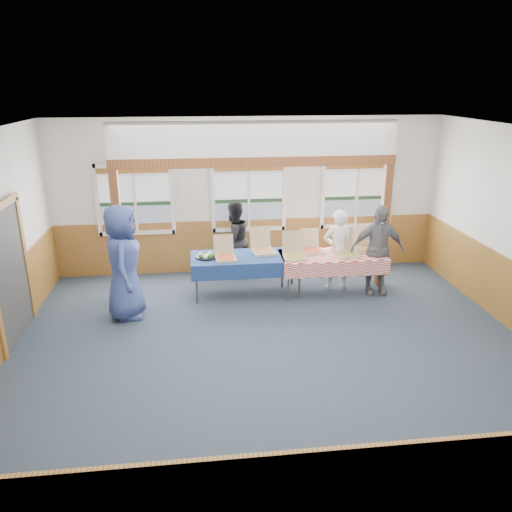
{
  "coord_description": "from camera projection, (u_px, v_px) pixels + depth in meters",
  "views": [
    {
      "loc": [
        -1.06,
        -6.6,
        3.84
      ],
      "look_at": [
        -0.14,
        1.0,
        1.16
      ],
      "focal_mm": 35.0,
      "sensor_mm": 36.0,
      "label": 1
    }
  ],
  "objects": [
    {
      "name": "floor",
      "position": [
        273.0,
        349.0,
        7.57
      ],
      "size": [
        8.0,
        8.0,
        0.0
      ],
      "primitive_type": "plane",
      "color": "#26323E",
      "rests_on": "ground"
    },
    {
      "name": "ceiling",
      "position": [
        276.0,
        133.0,
        6.51
      ],
      "size": [
        8.0,
        8.0,
        0.0
      ],
      "primitive_type": "plane",
      "rotation": [
        3.14,
        0.0,
        0.0
      ],
      "color": "white",
      "rests_on": "wall_back"
    },
    {
      "name": "wall_back",
      "position": [
        249.0,
        196.0,
        10.32
      ],
      "size": [
        8.0,
        0.0,
        8.0
      ],
      "primitive_type": "plane",
      "rotation": [
        1.57,
        0.0,
        0.0
      ],
      "color": "silver",
      "rests_on": "floor"
    },
    {
      "name": "wall_front",
      "position": [
        346.0,
        396.0,
        3.76
      ],
      "size": [
        8.0,
        0.0,
        8.0
      ],
      "primitive_type": "plane",
      "rotation": [
        -1.57,
        0.0,
        0.0
      ],
      "color": "silver",
      "rests_on": "floor"
    },
    {
      "name": "wainscot_back",
      "position": [
        249.0,
        245.0,
        10.64
      ],
      "size": [
        7.98,
        0.05,
        1.1
      ],
      "primitive_type": "cube",
      "color": "brown",
      "rests_on": "floor"
    },
    {
      "name": "wainscot_front",
      "position": [
        338.0,
        502.0,
        4.13
      ],
      "size": [
        7.98,
        0.05,
        1.1
      ],
      "primitive_type": "cube",
      "color": "brown",
      "rests_on": "floor"
    },
    {
      "name": "cased_opening",
      "position": [
        9.0,
        275.0,
        7.62
      ],
      "size": [
        0.06,
        1.3,
        2.1
      ],
      "primitive_type": "cube",
      "color": "#353535",
      "rests_on": "wall_left"
    },
    {
      "name": "window_left",
      "position": [
        135.0,
        196.0,
        9.99
      ],
      "size": [
        1.56,
        0.1,
        1.46
      ],
      "color": "white",
      "rests_on": "wall_back"
    },
    {
      "name": "window_mid",
      "position": [
        249.0,
        193.0,
        10.25
      ],
      "size": [
        1.56,
        0.1,
        1.46
      ],
      "color": "white",
      "rests_on": "wall_back"
    },
    {
      "name": "window_right",
      "position": [
        357.0,
        190.0,
        10.51
      ],
      "size": [
        1.56,
        0.1,
        1.46
      ],
      "color": "white",
      "rests_on": "wall_back"
    },
    {
      "name": "post_left",
      "position": [
        119.0,
        236.0,
        9.05
      ],
      "size": [
        0.15,
        0.15,
        2.4
      ],
      "primitive_type": "cube",
      "color": "#5D3214",
      "rests_on": "floor"
    },
    {
      "name": "post_right",
      "position": [
        384.0,
        227.0,
        9.61
      ],
      "size": [
        0.15,
        0.15,
        2.4
      ],
      "primitive_type": "cube",
      "color": "#5D3214",
      "rests_on": "floor"
    },
    {
      "name": "cross_beam",
      "position": [
        255.0,
        162.0,
        8.9
      ],
      "size": [
        5.15,
        0.18,
        0.18
      ],
      "primitive_type": "cube",
      "color": "#5D3214",
      "rests_on": "post_left"
    },
    {
      "name": "table_left",
      "position": [
        247.0,
        259.0,
        9.35
      ],
      "size": [
        2.17,
        1.18,
        0.76
      ],
      "rotation": [
        0.0,
        0.0,
        -0.13
      ],
      "color": "#353535",
      "rests_on": "floor"
    },
    {
      "name": "table_right",
      "position": [
        332.0,
        257.0,
        9.44
      ],
      "size": [
        1.97,
        0.87,
        0.76
      ],
      "rotation": [
        0.0,
        0.0,
        0.0
      ],
      "color": "#353535",
      "rests_on": "floor"
    },
    {
      "name": "pizza_box_a",
      "position": [
        225.0,
        255.0,
        9.16
      ],
      "size": [
        0.41,
        0.49,
        0.4
      ],
      "rotation": [
        0.0,
        0.0,
        0.1
      ],
      "color": "tan",
      "rests_on": "table_left"
    },
    {
      "name": "pizza_box_b",
      "position": [
        263.0,
        249.0,
        9.5
      ],
      "size": [
        0.5,
        0.57,
        0.45
      ],
      "rotation": [
        0.0,
        0.0,
        0.19
      ],
      "color": "tan",
      "rests_on": "table_left"
    },
    {
      "name": "pizza_box_c",
      "position": [
        294.0,
        254.0,
        9.22
      ],
      "size": [
        0.43,
        0.51,
        0.45
      ],
      "rotation": [
        0.0,
        0.0,
        -0.04
      ],
      "color": "tan",
      "rests_on": "table_right"
    },
    {
      "name": "pizza_box_d",
      "position": [
        312.0,
        249.0,
        9.54
      ],
      "size": [
        0.4,
        0.48,
        0.41
      ],
      "rotation": [
        0.0,
        0.0,
        0.07
      ],
      "color": "tan",
      "rests_on": "table_right"
    },
    {
      "name": "pizza_box_e",
      "position": [
        346.0,
        252.0,
        9.35
      ],
      "size": [
        0.45,
        0.53,
        0.44
      ],
      "rotation": [
        0.0,
        0.0,
        0.1
      ],
      "color": "tan",
      "rests_on": "table_right"
    },
    {
      "name": "pizza_box_f",
      "position": [
        364.0,
        247.0,
        9.6
      ],
      "size": [
        0.49,
        0.55,
        0.43
      ],
      "rotation": [
        0.0,
        0.0,
        -0.2
      ],
      "color": "tan",
      "rests_on": "table_right"
    },
    {
      "name": "veggie_tray",
      "position": [
        206.0,
        256.0,
        9.24
      ],
      "size": [
        0.4,
        0.4,
        0.09
      ],
      "color": "black",
      "rests_on": "table_left"
    },
    {
      "name": "drink_glass",
      "position": [
        381.0,
        253.0,
        9.26
      ],
      "size": [
        0.07,
        0.07,
        0.15
      ],
      "primitive_type": "cylinder",
      "color": "#9C4F1A",
      "rests_on": "table_right"
    },
    {
      "name": "woman_white",
      "position": [
        338.0,
        250.0,
        9.56
      ],
      "size": [
        0.58,
        0.39,
        1.58
      ],
      "primitive_type": "imported",
      "rotation": [
        0.0,
        0.0,
        3.16
      ],
      "color": "white",
      "rests_on": "floor"
    },
    {
      "name": "woman_black",
      "position": [
        234.0,
        240.0,
        10.16
      ],
      "size": [
        0.97,
        0.93,
        1.58
      ],
      "primitive_type": "imported",
      "rotation": [
        0.0,
        0.0,
        3.75
      ],
      "color": "black",
      "rests_on": "floor"
    },
    {
      "name": "man_blue",
      "position": [
        123.0,
        262.0,
        8.33
      ],
      "size": [
        0.66,
        0.99,
        1.98
      ],
      "primitive_type": "imported",
      "rotation": [
        0.0,
        0.0,
        1.61
      ],
      "color": "#344483",
      "rests_on": "floor"
    },
    {
      "name": "person_grey",
      "position": [
        377.0,
        250.0,
        9.34
      ],
      "size": [
        1.04,
        0.49,
        1.72
      ],
      "primitive_type": "imported",
      "rotation": [
        0.0,
        0.0,
        -0.07
      ],
      "color": "slate",
      "rests_on": "floor"
    }
  ]
}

